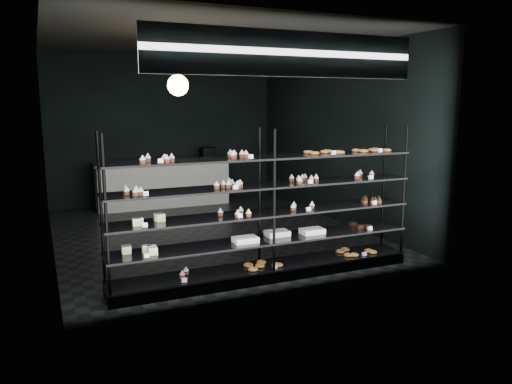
% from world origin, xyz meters
% --- Properties ---
extents(room, '(5.01, 6.01, 3.20)m').
position_xyz_m(room, '(0.00, 0.00, 1.60)').
color(room, black).
rests_on(room, ground).
extents(display_shelf, '(4.00, 0.50, 1.91)m').
position_xyz_m(display_shelf, '(-0.06, -2.45, 0.63)').
color(display_shelf, black).
rests_on(display_shelf, room).
extents(signage, '(3.30, 0.05, 0.50)m').
position_xyz_m(signage, '(0.00, -2.93, 2.75)').
color(signage, '#0C0F3D').
rests_on(signage, room).
extents(pendant_lamp, '(0.29, 0.29, 0.88)m').
position_xyz_m(pendant_lamp, '(-0.77, -1.12, 2.45)').
color(pendant_lamp, black).
rests_on(pendant_lamp, room).
extents(service_counter, '(2.89, 0.65, 1.23)m').
position_xyz_m(service_counter, '(-0.17, 2.50, 0.50)').
color(service_counter, silver).
rests_on(service_counter, room).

